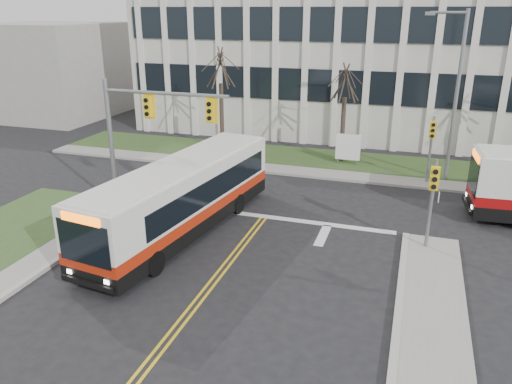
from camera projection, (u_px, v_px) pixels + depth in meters
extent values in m
plane|color=black|center=(190.00, 311.00, 16.10)|extent=(120.00, 120.00, 0.00)
cube|color=#9E9B93|center=(385.00, 180.00, 28.19)|extent=(44.00, 1.60, 0.14)
cube|color=#304C20|center=(389.00, 166.00, 30.69)|extent=(44.00, 5.00, 0.12)
cube|color=beige|center=(406.00, 51.00, 39.35)|extent=(40.00, 16.00, 12.00)
cube|color=#9E9B93|center=(50.00, 69.00, 45.45)|extent=(12.00, 12.00, 8.00)
cylinder|color=slate|center=(111.00, 146.00, 23.57)|extent=(0.22, 0.22, 6.20)
cylinder|color=slate|center=(165.00, 93.00, 21.80)|extent=(6.00, 0.16, 0.16)
cube|color=yellow|center=(148.00, 107.00, 22.11)|extent=(0.34, 0.24, 0.92)
cube|color=yellow|center=(210.00, 111.00, 21.24)|extent=(0.34, 0.24, 0.92)
cylinder|color=slate|center=(431.00, 206.00, 19.60)|extent=(0.14, 0.14, 3.80)
cube|color=yellow|center=(435.00, 178.00, 19.01)|extent=(0.34, 0.24, 0.92)
cylinder|color=slate|center=(430.00, 151.00, 27.19)|extent=(0.14, 0.14, 3.80)
cube|color=yellow|center=(433.00, 130.00, 26.60)|extent=(0.34, 0.24, 0.92)
cylinder|color=slate|center=(456.00, 100.00, 26.59)|extent=(0.20, 0.20, 9.20)
cylinder|color=slate|center=(449.00, 12.00, 25.33)|extent=(1.80, 0.14, 0.14)
cube|color=slate|center=(430.00, 13.00, 25.61)|extent=(0.50, 0.25, 0.18)
cylinder|color=slate|center=(338.00, 157.00, 30.99)|extent=(0.08, 0.08, 1.00)
cylinder|color=slate|center=(357.00, 159.00, 30.65)|extent=(0.08, 0.08, 1.00)
cube|color=white|center=(348.00, 147.00, 30.58)|extent=(1.50, 0.12, 1.60)
cylinder|color=#42352B|center=(222.00, 119.00, 33.10)|extent=(0.28, 0.28, 4.62)
cylinder|color=#42352B|center=(342.00, 130.00, 31.06)|extent=(0.28, 0.28, 4.09)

